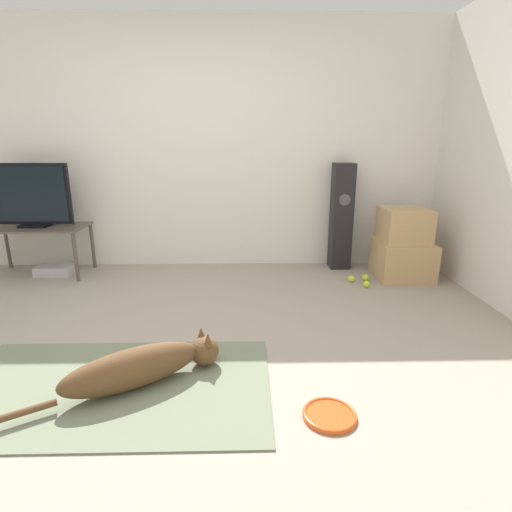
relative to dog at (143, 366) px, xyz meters
name	(u,v)px	position (x,y,z in m)	size (l,w,h in m)	color
ground_plane	(166,359)	(0.07, 0.27, -0.12)	(12.00, 12.00, 0.00)	#9E9384
wall_back	(197,148)	(0.07, 2.37, 1.15)	(8.00, 0.06, 2.55)	silver
area_rug	(110,387)	(-0.19, -0.02, -0.12)	(1.80, 1.01, 0.01)	slate
dog	(143,366)	(0.00, 0.00, 0.00)	(1.02, 0.66, 0.23)	brown
frisbee	(329,415)	(1.00, -0.30, -0.11)	(0.27, 0.27, 0.03)	#DB511E
cardboard_box_lower	(402,260)	(2.16, 1.83, 0.06)	(0.52, 0.52, 0.37)	tan
cardboard_box_upper	(404,225)	(2.14, 1.83, 0.42)	(0.44, 0.43, 0.33)	tan
floor_speaker	(341,217)	(1.60, 2.20, 0.44)	(0.21, 0.22, 1.12)	black
tv_stand	(37,232)	(-1.55, 2.02, 0.32)	(0.97, 0.51, 0.51)	brown
tv	(31,196)	(-1.55, 2.02, 0.69)	(0.77, 0.20, 0.63)	black
tennis_ball_by_boxes	(367,284)	(1.72, 1.54, -0.09)	(0.07, 0.07, 0.07)	#C6E033
tennis_ball_near_speaker	(351,279)	(1.62, 1.70, -0.09)	(0.07, 0.07, 0.07)	#C6E033
tennis_ball_loose_on_carpet	(366,278)	(1.77, 1.73, -0.09)	(0.07, 0.07, 0.07)	#C6E033
game_console	(55,270)	(-1.41, 2.00, -0.07)	(0.35, 0.22, 0.10)	#B7B7BC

